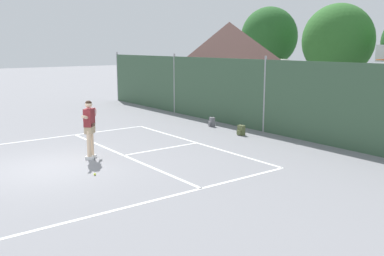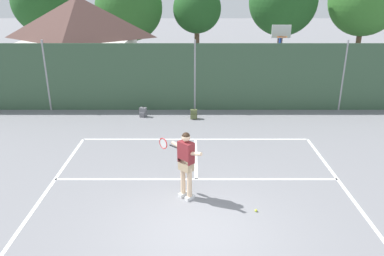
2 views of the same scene
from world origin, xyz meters
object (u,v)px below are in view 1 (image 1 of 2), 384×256
(tennis_player, at_px, (90,124))
(tennis_ball, at_px, (95,174))
(backpack_grey, at_px, (212,122))
(backpack_olive, at_px, (241,130))

(tennis_player, height_order, tennis_ball, tennis_player)
(backpack_grey, height_order, backpack_olive, same)
(tennis_player, bearing_deg, backpack_grey, 106.42)
(tennis_ball, bearing_deg, tennis_player, 159.25)
(tennis_player, distance_m, backpack_grey, 6.91)
(tennis_ball, height_order, backpack_grey, backpack_grey)
(tennis_ball, bearing_deg, backpack_olive, 102.28)
(tennis_ball, distance_m, backpack_olive, 7.12)
(tennis_ball, bearing_deg, backpack_grey, 117.02)
(tennis_player, relative_size, backpack_olive, 4.01)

